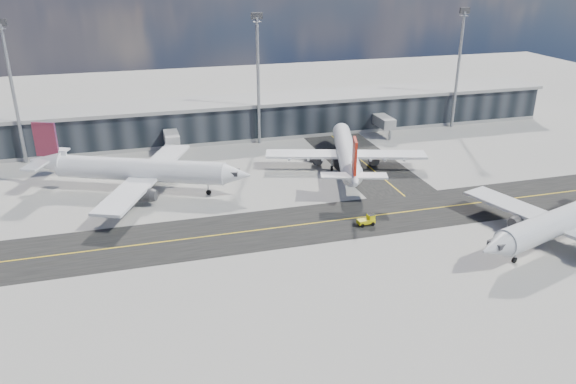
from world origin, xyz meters
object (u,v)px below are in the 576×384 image
object	(u,v)px
baggage_tug	(367,220)
airliner_near	(570,218)
service_van	(309,154)
airliner_af	(138,170)
airliner_redtail	(346,153)

from	to	relation	value
baggage_tug	airliner_near	bearing A→B (deg)	59.25
baggage_tug	service_van	xyz separation A→B (m)	(0.87, 33.60, -0.05)
airliner_near	service_van	distance (m)	53.51
airliner_near	baggage_tug	xyz separation A→B (m)	(-26.65, 13.20, -2.94)
airliner_af	baggage_tug	xyz separation A→B (m)	(34.57, -24.58, -3.19)
service_van	airliner_af	bearing A→B (deg)	157.06
airliner_af	airliner_redtail	world-z (taller)	airliner_af
airliner_near	baggage_tug	distance (m)	29.88
baggage_tug	service_van	size ratio (longest dim) A/B	0.48
airliner_redtail	service_van	distance (m)	10.76
airliner_near	baggage_tug	world-z (taller)	airliner_near
airliner_af	service_van	distance (m)	36.72
airliner_af	baggage_tug	world-z (taller)	airliner_af
airliner_af	airliner_redtail	distance (m)	40.38
airliner_redtail	airliner_near	size ratio (longest dim) A/B	0.98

